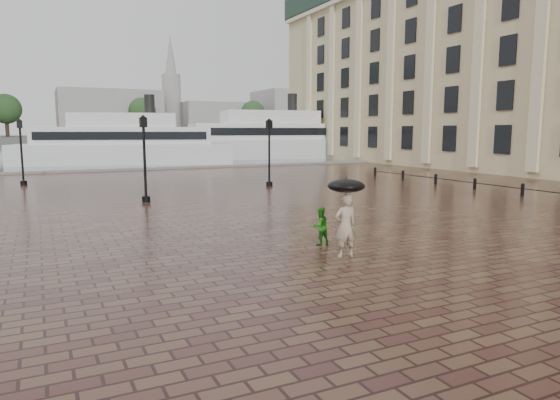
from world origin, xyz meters
The scene contains 13 objects.
ground centered at (0.00, 0.00, 0.00)m, with size 300.00×300.00×0.00m, color #371C19.
harbour_water centered at (0.00, 92.00, 0.00)m, with size 240.00×240.00×0.00m, color #454E54.
quay_edge centered at (0.00, 32.00, 0.00)m, with size 80.00×0.60×0.30m, color slate.
far_shore centered at (0.00, 160.00, 1.00)m, with size 300.00×60.00×2.00m, color #4C4C47.
distant_skyline centered at (48.14, 150.00, 9.45)m, with size 102.50×22.00×33.00m.
far_trees centered at (0.00, 138.00, 9.42)m, with size 188.00×8.00×13.50m.
bollard_row centered at (14.00, 6.50, 0.40)m, with size 0.22×21.22×0.73m.
street_lamps centered at (-5.00, 15.33, 2.33)m, with size 15.44×12.44×4.40m.
adult_pedestrian centered at (-2.94, -4.33, 0.94)m, with size 0.69×0.45×1.89m, color tan.
child_pedestrian centered at (-2.78, -2.60, 0.62)m, with size 0.61×0.47×1.25m, color #2C9A1C.
ferry_near centered at (-2.20, 41.09, 2.31)m, with size 24.05×11.46×7.67m.
ferry_far centered at (17.41, 44.99, 2.61)m, with size 26.95×8.84×8.68m.
umbrella centered at (-2.94, -4.33, 2.13)m, with size 1.10×1.10×1.20m.
Camera 1 is at (-11.01, -16.53, 3.74)m, focal length 32.00 mm.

